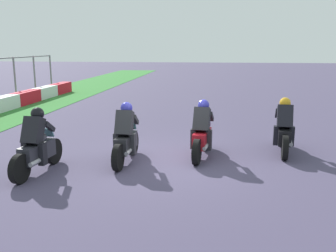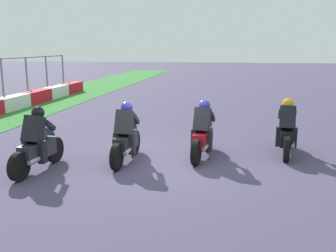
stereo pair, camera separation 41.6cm
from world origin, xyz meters
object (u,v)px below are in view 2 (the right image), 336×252
object	(u,v)px
rider_lane_b	(203,134)
rider_lane_c	(126,137)
rider_lane_a	(287,132)
rider_lane_d	(37,145)

from	to	relation	value
rider_lane_b	rider_lane_c	bearing A→B (deg)	118.61
rider_lane_c	rider_lane_a	bearing A→B (deg)	-69.24
rider_lane_d	rider_lane_b	bearing A→B (deg)	-59.35
rider_lane_a	rider_lane_b	distance (m)	2.29
rider_lane_b	rider_lane_d	bearing A→B (deg)	123.77
rider_lane_b	rider_lane_c	distance (m)	2.00
rider_lane_a	rider_lane_d	size ratio (longest dim) A/B	1.00
rider_lane_b	rider_lane_d	size ratio (longest dim) A/B	1.00
rider_lane_a	rider_lane_c	bearing A→B (deg)	114.45
rider_lane_a	rider_lane_b	world-z (taller)	same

